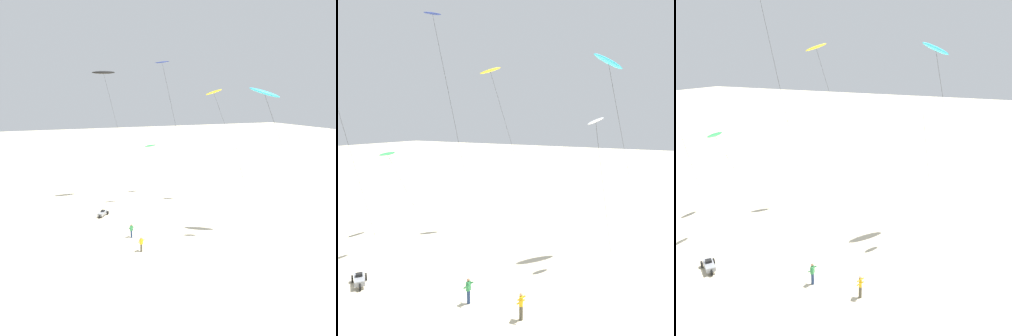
# 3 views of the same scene
# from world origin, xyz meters

# --- Properties ---
(ground_plane) EXTENTS (260.00, 260.00, 0.00)m
(ground_plane) POSITION_xyz_m (0.00, 0.00, 0.00)
(ground_plane) COLOR beige
(kite_white) EXTENTS (1.48, 3.71, 11.74)m
(kite_white) POSITION_xyz_m (8.79, 11.00, 11.11)
(kite_white) COLOR white
(kite_white) RESTS_ON ground
(kite_green) EXTENTS (1.47, 4.61, 8.33)m
(kite_green) POSITION_xyz_m (-11.72, 8.32, 7.98)
(kite_green) COLOR green
(kite_green) RESTS_ON ground
(kite_cyan) EXTENTS (3.32, 8.22, 17.09)m
(kite_cyan) POSITION_xyz_m (8.64, 14.51, 16.27)
(kite_cyan) COLOR #33BFE0
(kite_cyan) RESTS_ON ground
(kite_yellow) EXTENTS (2.97, 7.34, 17.12)m
(kite_yellow) POSITION_xyz_m (-3.75, 15.36, 16.37)
(kite_yellow) COLOR yellow
(kite_yellow) RESTS_ON ground
(kite_black) EXTENTS (1.83, 5.76, 19.68)m
(kite_black) POSITION_xyz_m (-11.10, 0.96, 19.32)
(kite_black) COLOR black
(kite_black) RESTS_ON ground
(kite_navy) EXTENTS (1.67, 5.35, 20.71)m
(kite_navy) POSITION_xyz_m (-4.63, 7.87, 19.79)
(kite_navy) COLOR navy
(kite_navy) RESTS_ON ground
(kite_flyer_nearest) EXTENTS (0.57, 0.60, 1.67)m
(kite_flyer_nearest) POSITION_xyz_m (4.15, 0.59, 0.89)
(kite_flyer_nearest) COLOR navy
(kite_flyer_nearest) RESTS_ON ground
(kite_flyer_middle) EXTENTS (0.67, 0.68, 1.67)m
(kite_flyer_middle) POSITION_xyz_m (7.85, 0.67, 0.89)
(kite_flyer_middle) COLOR #4C4738
(kite_flyer_middle) RESTS_ON ground
(beach_buggy) EXTENTS (2.01, 1.76, 0.82)m
(beach_buggy) POSITION_xyz_m (-3.92, -1.32, 0.43)
(beach_buggy) COLOR gray
(beach_buggy) RESTS_ON ground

